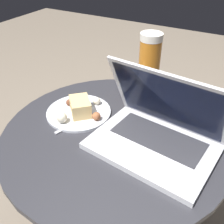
# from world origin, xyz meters

# --- Properties ---
(table) EXTENTS (0.74, 0.74, 0.57)m
(table) POSITION_xyz_m (0.00, 0.00, 0.43)
(table) COLOR #515156
(table) RESTS_ON ground_plane
(laptop) EXTENTS (0.38, 0.29, 0.25)m
(laptop) POSITION_xyz_m (0.14, 0.01, 0.62)
(laptop) COLOR silver
(laptop) RESTS_ON table
(beer_glass) EXTENTS (0.08, 0.08, 0.26)m
(beer_glass) POSITION_xyz_m (0.01, 0.24, 0.70)
(beer_glass) COLOR #C6701E
(beer_glass) RESTS_ON table
(snack_plate) EXTENTS (0.23, 0.23, 0.06)m
(snack_plate) POSITION_xyz_m (-0.16, 0.03, 0.58)
(snack_plate) COLOR silver
(snack_plate) RESTS_ON table
(fork) EXTENTS (0.08, 0.19, 0.00)m
(fork) POSITION_xyz_m (-0.13, 0.00, 0.57)
(fork) COLOR #B2B2B7
(fork) RESTS_ON table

